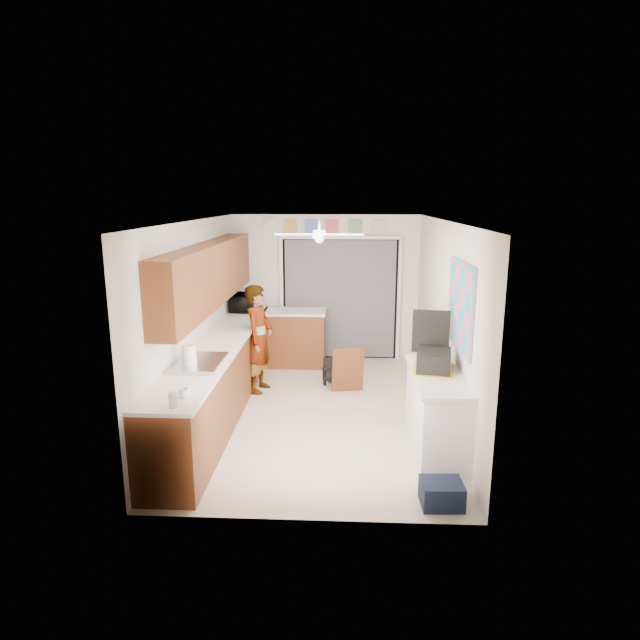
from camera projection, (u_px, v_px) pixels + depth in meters
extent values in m
plane|color=beige|center=(319.00, 410.00, 7.16)|extent=(5.00, 5.00, 0.00)
plane|color=white|center=(318.00, 221.00, 6.59)|extent=(5.00, 5.00, 0.00)
plane|color=white|center=(326.00, 287.00, 9.31)|extent=(3.20, 0.00, 3.20)
plane|color=white|center=(303.00, 386.00, 4.44)|extent=(3.20, 0.00, 3.20)
plane|color=white|center=(196.00, 318.00, 6.95)|extent=(0.00, 5.00, 5.00)
plane|color=white|center=(444.00, 321.00, 6.80)|extent=(0.00, 5.00, 5.00)
cube|color=brown|center=(221.00, 377.00, 7.12)|extent=(0.60, 4.80, 0.90)
cube|color=white|center=(220.00, 343.00, 7.01)|extent=(0.62, 4.80, 0.04)
cube|color=brown|center=(210.00, 274.00, 7.01)|extent=(0.32, 4.00, 0.80)
cube|color=silver|center=(200.00, 363.00, 6.03)|extent=(0.50, 0.76, 0.06)
cylinder|color=silver|center=(183.00, 355.00, 6.02)|extent=(0.03, 0.03, 0.22)
cube|color=brown|center=(295.00, 339.00, 9.02)|extent=(1.00, 0.60, 0.90)
cube|color=white|center=(295.00, 312.00, 8.92)|extent=(1.04, 0.64, 0.04)
cube|color=black|center=(340.00, 299.00, 9.31)|extent=(2.00, 0.06, 2.10)
cube|color=slate|center=(340.00, 300.00, 9.27)|extent=(1.90, 0.03, 2.05)
cube|color=white|center=(282.00, 299.00, 9.33)|extent=(0.06, 0.04, 2.10)
cube|color=white|center=(399.00, 300.00, 9.24)|extent=(0.06, 0.04, 2.10)
cube|color=white|center=(341.00, 237.00, 9.04)|extent=(2.10, 0.04, 0.06)
cube|color=gold|center=(291.00, 226.00, 9.07)|extent=(0.22, 0.02, 0.22)
cube|color=#4C78CD|center=(311.00, 226.00, 9.05)|extent=(0.22, 0.02, 0.22)
cube|color=#D65950|center=(332.00, 227.00, 9.04)|extent=(0.22, 0.02, 0.22)
cube|color=#67A65F|center=(355.00, 227.00, 9.02)|extent=(0.22, 0.02, 0.22)
cube|color=beige|center=(379.00, 227.00, 9.00)|extent=(0.22, 0.02, 0.22)
cube|color=silver|center=(270.00, 226.00, 9.09)|extent=(0.22, 0.02, 0.26)
cube|color=white|center=(436.00, 417.00, 5.82)|extent=(0.50, 1.40, 0.90)
cube|color=white|center=(438.00, 376.00, 5.72)|extent=(0.54, 1.44, 0.04)
cube|color=#F2598D|center=(460.00, 306.00, 5.74)|extent=(0.03, 1.15, 0.95)
cube|color=white|center=(319.00, 234.00, 6.83)|extent=(1.14, 1.14, 0.24)
imported|color=black|center=(244.00, 303.00, 8.84)|extent=(0.40, 0.55, 0.28)
imported|color=white|center=(184.00, 393.00, 5.04)|extent=(0.12, 0.12, 0.09)
cylinder|color=silver|center=(174.00, 400.00, 4.80)|extent=(0.09, 0.09, 0.14)
cylinder|color=white|center=(191.00, 357.00, 5.85)|extent=(0.15, 0.15, 0.27)
cube|color=black|center=(434.00, 360.00, 5.85)|extent=(0.44, 0.53, 0.20)
cube|color=yellow|center=(433.00, 370.00, 5.88)|extent=(0.54, 0.65, 0.02)
cube|color=black|center=(431.00, 332.00, 6.08)|extent=(0.42, 0.11, 0.50)
cube|color=#C8723F|center=(442.00, 494.00, 4.93)|extent=(0.37, 0.29, 0.22)
cube|color=#131C30|center=(442.00, 494.00, 4.93)|extent=(0.39, 0.33, 0.23)
cube|color=brown|center=(348.00, 370.00, 7.73)|extent=(0.48, 0.24, 0.68)
imported|color=white|center=(259.00, 339.00, 7.72)|extent=(0.48, 0.64, 1.58)
cube|color=black|center=(328.00, 370.00, 8.18)|extent=(0.26, 0.52, 0.39)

